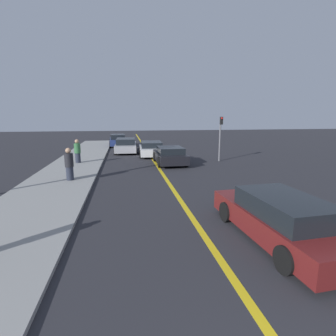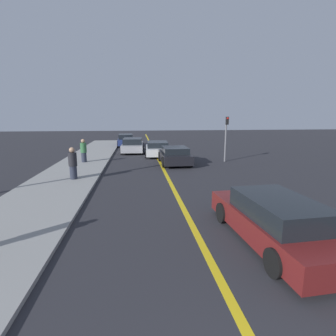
{
  "view_description": "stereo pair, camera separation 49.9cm",
  "coord_description": "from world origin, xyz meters",
  "px_view_note": "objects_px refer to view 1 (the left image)",
  "views": [
    {
      "loc": [
        -2.14,
        -0.23,
        3.33
      ],
      "look_at": [
        -0.35,
        10.49,
        1.15
      ],
      "focal_mm": 28.0,
      "sensor_mm": 36.0,
      "label": 1
    },
    {
      "loc": [
        -1.64,
        -0.3,
        3.33
      ],
      "look_at": [
        -0.35,
        10.49,
        1.15
      ],
      "focal_mm": 28.0,
      "sensor_mm": 36.0,
      "label": 2
    }
  ],
  "objects_px": {
    "car_oncoming_far": "(118,140)",
    "pedestrian_far_standing": "(77,151)",
    "car_ahead_center": "(170,155)",
    "car_far_distant": "(151,149)",
    "traffic_light": "(220,134)",
    "car_parked_left_lot": "(126,146)",
    "car_near_right_lane": "(280,219)",
    "pedestrian_mid_group": "(69,164)"
  },
  "relations": [
    {
      "from": "car_oncoming_far",
      "to": "pedestrian_far_standing",
      "type": "relative_size",
      "value": 2.57
    },
    {
      "from": "car_ahead_center",
      "to": "car_far_distant",
      "type": "bearing_deg",
      "value": 101.54
    },
    {
      "from": "car_far_distant",
      "to": "traffic_light",
      "type": "bearing_deg",
      "value": -35.69
    },
    {
      "from": "car_parked_left_lot",
      "to": "car_oncoming_far",
      "type": "xyz_separation_m",
      "value": [
        -0.83,
        5.24,
        0.01
      ]
    },
    {
      "from": "car_oncoming_far",
      "to": "traffic_light",
      "type": "bearing_deg",
      "value": -57.79
    },
    {
      "from": "car_parked_left_lot",
      "to": "car_oncoming_far",
      "type": "bearing_deg",
      "value": 101.09
    },
    {
      "from": "car_far_distant",
      "to": "car_oncoming_far",
      "type": "distance_m",
      "value": 8.09
    },
    {
      "from": "car_far_distant",
      "to": "car_parked_left_lot",
      "type": "relative_size",
      "value": 1.01
    },
    {
      "from": "pedestrian_far_standing",
      "to": "car_far_distant",
      "type": "bearing_deg",
      "value": 30.62
    },
    {
      "from": "traffic_light",
      "to": "car_far_distant",
      "type": "bearing_deg",
      "value": 142.36
    },
    {
      "from": "car_parked_left_lot",
      "to": "car_far_distant",
      "type": "bearing_deg",
      "value": -45.71
    },
    {
      "from": "car_near_right_lane",
      "to": "pedestrian_mid_group",
      "type": "xyz_separation_m",
      "value": [
        -6.83,
        7.57,
        0.3
      ]
    },
    {
      "from": "pedestrian_mid_group",
      "to": "pedestrian_far_standing",
      "type": "xyz_separation_m",
      "value": [
        -0.44,
        5.15,
        -0.01
      ]
    },
    {
      "from": "car_far_distant",
      "to": "pedestrian_far_standing",
      "type": "bearing_deg",
      "value": -147.43
    },
    {
      "from": "car_parked_left_lot",
      "to": "car_ahead_center",
      "type": "bearing_deg",
      "value": -63.01
    },
    {
      "from": "car_near_right_lane",
      "to": "pedestrian_far_standing",
      "type": "distance_m",
      "value": 14.66
    },
    {
      "from": "car_ahead_center",
      "to": "car_near_right_lane",
      "type": "bearing_deg",
      "value": -86.19
    },
    {
      "from": "car_parked_left_lot",
      "to": "traffic_light",
      "type": "bearing_deg",
      "value": -39.04
    },
    {
      "from": "car_near_right_lane",
      "to": "pedestrian_far_standing",
      "type": "height_order",
      "value": "pedestrian_far_standing"
    },
    {
      "from": "car_far_distant",
      "to": "traffic_light",
      "type": "relative_size",
      "value": 1.38
    },
    {
      "from": "pedestrian_mid_group",
      "to": "car_near_right_lane",
      "type": "bearing_deg",
      "value": -47.96
    },
    {
      "from": "pedestrian_mid_group",
      "to": "pedestrian_far_standing",
      "type": "bearing_deg",
      "value": 94.92
    },
    {
      "from": "car_ahead_center",
      "to": "car_oncoming_far",
      "type": "bearing_deg",
      "value": 107.39
    },
    {
      "from": "car_far_distant",
      "to": "pedestrian_far_standing",
      "type": "distance_m",
      "value": 6.33
    },
    {
      "from": "car_parked_left_lot",
      "to": "car_oncoming_far",
      "type": "height_order",
      "value": "car_oncoming_far"
    },
    {
      "from": "car_near_right_lane",
      "to": "car_far_distant",
      "type": "relative_size",
      "value": 1.07
    },
    {
      "from": "car_ahead_center",
      "to": "car_oncoming_far",
      "type": "xyz_separation_m",
      "value": [
        -3.82,
        11.68,
        0.04
      ]
    },
    {
      "from": "pedestrian_mid_group",
      "to": "car_far_distant",
      "type": "bearing_deg",
      "value": 59.17
    },
    {
      "from": "car_parked_left_lot",
      "to": "traffic_light",
      "type": "relative_size",
      "value": 1.37
    },
    {
      "from": "car_near_right_lane",
      "to": "car_oncoming_far",
      "type": "relative_size",
      "value": 1.15
    },
    {
      "from": "car_near_right_lane",
      "to": "car_far_distant",
      "type": "bearing_deg",
      "value": 93.15
    },
    {
      "from": "pedestrian_mid_group",
      "to": "pedestrian_far_standing",
      "type": "distance_m",
      "value": 5.17
    },
    {
      "from": "car_ahead_center",
      "to": "traffic_light",
      "type": "relative_size",
      "value": 1.22
    },
    {
      "from": "car_far_distant",
      "to": "car_ahead_center",
      "type": "bearing_deg",
      "value": -75.78
    },
    {
      "from": "pedestrian_far_standing",
      "to": "pedestrian_mid_group",
      "type": "bearing_deg",
      "value": -85.08
    },
    {
      "from": "car_parked_left_lot",
      "to": "pedestrian_far_standing",
      "type": "height_order",
      "value": "pedestrian_far_standing"
    },
    {
      "from": "car_ahead_center",
      "to": "pedestrian_mid_group",
      "type": "bearing_deg",
      "value": -145.01
    },
    {
      "from": "car_parked_left_lot",
      "to": "car_oncoming_far",
      "type": "relative_size",
      "value": 1.07
    },
    {
      "from": "pedestrian_mid_group",
      "to": "traffic_light",
      "type": "relative_size",
      "value": 0.51
    },
    {
      "from": "car_oncoming_far",
      "to": "car_parked_left_lot",
      "type": "bearing_deg",
      "value": -83.11
    },
    {
      "from": "car_far_distant",
      "to": "pedestrian_mid_group",
      "type": "bearing_deg",
      "value": -118.88
    },
    {
      "from": "car_parked_left_lot",
      "to": "pedestrian_mid_group",
      "type": "height_order",
      "value": "pedestrian_mid_group"
    }
  ]
}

